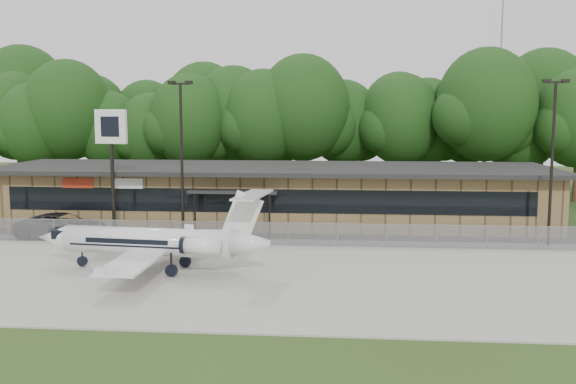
# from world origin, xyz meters

# --- Properties ---
(ground) EXTENTS (160.00, 160.00, 0.00)m
(ground) POSITION_xyz_m (0.00, 0.00, 0.00)
(ground) COLOR #304317
(ground) RESTS_ON ground
(apron) EXTENTS (64.00, 18.00, 0.08)m
(apron) POSITION_xyz_m (0.00, 8.00, 0.04)
(apron) COLOR #9E9B93
(apron) RESTS_ON ground
(parking_lot) EXTENTS (50.00, 9.00, 0.06)m
(parking_lot) POSITION_xyz_m (0.00, 19.50, 0.03)
(parking_lot) COLOR #383835
(parking_lot) RESTS_ON ground
(terminal) EXTENTS (41.00, 11.65, 4.30)m
(terminal) POSITION_xyz_m (-0.00, 23.94, 2.18)
(terminal) COLOR olive
(terminal) RESTS_ON ground
(fence) EXTENTS (46.00, 0.04, 1.52)m
(fence) POSITION_xyz_m (0.00, 15.00, 0.78)
(fence) COLOR gray
(fence) RESTS_ON ground
(treeline) EXTENTS (72.00, 12.00, 15.00)m
(treeline) POSITION_xyz_m (0.00, 42.00, 7.50)
(treeline) COLOR #183511
(treeline) RESTS_ON ground
(radio_mast) EXTENTS (0.20, 0.20, 25.00)m
(radio_mast) POSITION_xyz_m (22.00, 48.00, 12.50)
(radio_mast) COLOR gray
(radio_mast) RESTS_ON ground
(light_pole_mid) EXTENTS (1.55, 0.30, 10.23)m
(light_pole_mid) POSITION_xyz_m (-5.00, 16.50, 5.98)
(light_pole_mid) COLOR black
(light_pole_mid) RESTS_ON ground
(light_pole_right) EXTENTS (1.55, 0.30, 10.23)m
(light_pole_right) POSITION_xyz_m (18.00, 16.50, 5.98)
(light_pole_right) COLOR black
(light_pole_right) RESTS_ON ground
(business_jet) EXTENTS (12.85, 11.48, 4.32)m
(business_jet) POSITION_xyz_m (-4.20, 8.02, 1.54)
(business_jet) COLOR silver
(business_jet) RESTS_ON ground
(suv) EXTENTS (6.26, 3.30, 1.68)m
(suv) POSITION_xyz_m (-13.01, 16.28, 0.84)
(suv) COLOR #2F2F32
(suv) RESTS_ON ground
(pole_sign) EXTENTS (2.22, 0.65, 8.45)m
(pole_sign) POSITION_xyz_m (-9.71, 16.80, 6.46)
(pole_sign) COLOR black
(pole_sign) RESTS_ON ground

